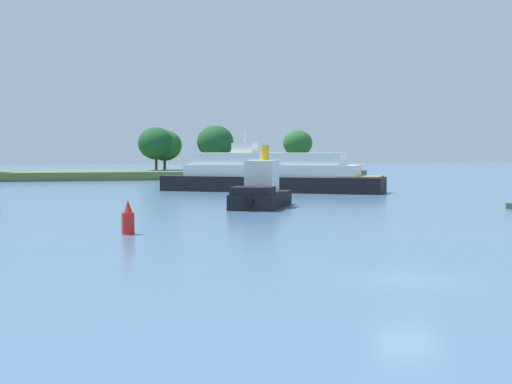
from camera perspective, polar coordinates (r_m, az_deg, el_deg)
ground_plane at (r=27.20m, az=11.69°, el=-6.67°), size 400.00×400.00×0.00m
treeline_island at (r=118.74m, az=-8.44°, el=2.15°), size 70.57×17.51×8.45m
tugboat at (r=59.02m, az=0.38°, el=0.04°), size 6.88×9.00×4.99m
white_riverboat at (r=80.65m, az=1.17°, el=1.34°), size 23.61×16.95×6.78m
channel_buoy_red at (r=41.00m, az=-9.92°, el=-2.13°), size 0.70×0.70×1.90m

